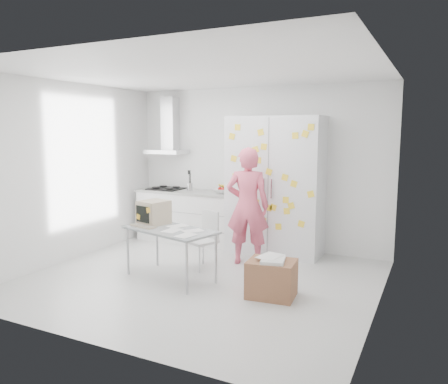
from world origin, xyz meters
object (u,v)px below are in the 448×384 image
at_px(person, 248,206).
at_px(cardboard_box, 272,278).
at_px(chair, 205,236).
at_px(desk, 159,220).

bearing_deg(person, cardboard_box, 110.39).
xyz_separation_m(person, cardboard_box, (0.78, -1.09, -0.64)).
bearing_deg(person, chair, 29.03).
bearing_deg(desk, chair, 65.71).
bearing_deg(desk, person, 62.36).
bearing_deg(person, desk, 32.47).
xyz_separation_m(person, desk, (-0.89, -0.98, -0.10)).
height_order(chair, cardboard_box, chair).
distance_m(person, chair, 0.77).
distance_m(person, cardboard_box, 1.49).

